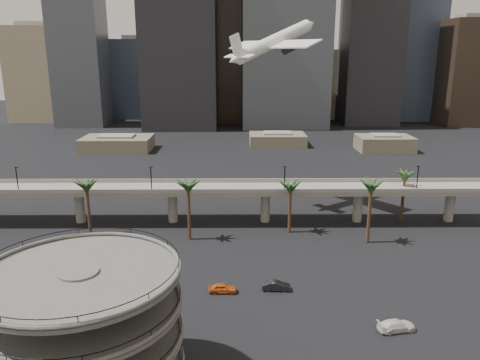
{
  "coord_description": "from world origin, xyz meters",
  "views": [
    {
      "loc": [
        4.14,
        -50.33,
        39.12
      ],
      "look_at": [
        4.77,
        28.0,
        17.68
      ],
      "focal_mm": 35.0,
      "sensor_mm": 36.0,
      "label": 1
    }
  ],
  "objects_px": {
    "overpass": "(219,192)",
    "airborne_jet": "(274,42)",
    "car_a": "(223,288)",
    "car_b": "(276,286)",
    "car_c": "(397,326)",
    "parking_ramp": "(84,323)"
  },
  "relations": [
    {
      "from": "car_c",
      "to": "overpass",
      "type": "bearing_deg",
      "value": 20.04
    },
    {
      "from": "overpass",
      "to": "airborne_jet",
      "type": "xyz_separation_m",
      "value": [
        13.6,
        15.74,
        34.27
      ]
    },
    {
      "from": "car_b",
      "to": "car_c",
      "type": "distance_m",
      "value": 20.46
    },
    {
      "from": "car_a",
      "to": "airborne_jet",
      "type": "bearing_deg",
      "value": -12.16
    },
    {
      "from": "car_a",
      "to": "car_b",
      "type": "distance_m",
      "value": 9.1
    },
    {
      "from": "parking_ramp",
      "to": "airborne_jet",
      "type": "bearing_deg",
      "value": 70.41
    },
    {
      "from": "parking_ramp",
      "to": "airborne_jet",
      "type": "xyz_separation_m",
      "value": [
        26.6,
        74.73,
        31.77
      ]
    },
    {
      "from": "airborne_jet",
      "to": "car_c",
      "type": "height_order",
      "value": "airborne_jet"
    },
    {
      "from": "airborne_jet",
      "to": "car_a",
      "type": "distance_m",
      "value": 65.62
    },
    {
      "from": "parking_ramp",
      "to": "airborne_jet",
      "type": "relative_size",
      "value": 0.88
    },
    {
      "from": "parking_ramp",
      "to": "overpass",
      "type": "relative_size",
      "value": 0.17
    },
    {
      "from": "airborne_jet",
      "to": "car_b",
      "type": "xyz_separation_m",
      "value": [
        -2.72,
        -49.3,
        -40.8
      ]
    },
    {
      "from": "car_a",
      "to": "car_b",
      "type": "height_order",
      "value": "car_a"
    },
    {
      "from": "overpass",
      "to": "car_b",
      "type": "relative_size",
      "value": 26.67
    },
    {
      "from": "airborne_jet",
      "to": "car_c",
      "type": "relative_size",
      "value": 4.49
    },
    {
      "from": "car_a",
      "to": "car_c",
      "type": "height_order",
      "value": "car_c"
    },
    {
      "from": "overpass",
      "to": "airborne_jet",
      "type": "height_order",
      "value": "airborne_jet"
    },
    {
      "from": "overpass",
      "to": "car_c",
      "type": "height_order",
      "value": "overpass"
    },
    {
      "from": "parking_ramp",
      "to": "airborne_jet",
      "type": "height_order",
      "value": "airborne_jet"
    },
    {
      "from": "overpass",
      "to": "car_a",
      "type": "bearing_deg",
      "value": -86.99
    },
    {
      "from": "overpass",
      "to": "car_b",
      "type": "bearing_deg",
      "value": -72.04
    },
    {
      "from": "parking_ramp",
      "to": "car_c",
      "type": "bearing_deg",
      "value": 18.26
    }
  ]
}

